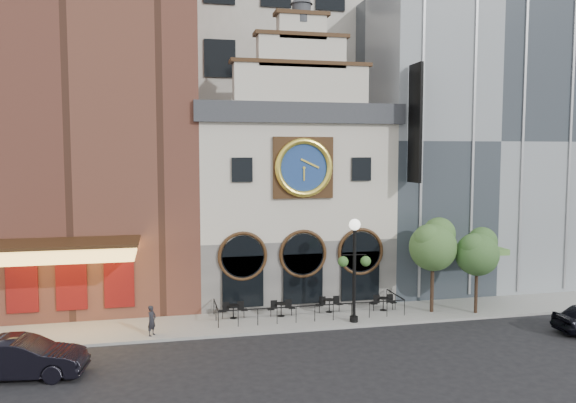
% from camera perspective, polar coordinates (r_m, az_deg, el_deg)
% --- Properties ---
extents(ground, '(120.00, 120.00, 0.00)m').
position_cam_1_polar(ground, '(30.55, 3.35, -12.98)').
color(ground, black).
rests_on(ground, ground).
extents(sidewalk, '(44.00, 5.00, 0.15)m').
position_cam_1_polar(sidewalk, '(32.83, 2.13, -11.56)').
color(sidewalk, gray).
rests_on(sidewalk, ground).
extents(clock_building, '(12.60, 8.78, 18.65)m').
position_cam_1_polar(clock_building, '(36.77, 0.05, 0.70)').
color(clock_building, '#605E5B').
rests_on(clock_building, ground).
extents(theater_building, '(14.00, 15.60, 25.00)m').
position_cam_1_polar(theater_building, '(38.38, -20.27, 9.41)').
color(theater_building, brown).
rests_on(theater_building, ground).
extents(retail_building, '(14.00, 14.40, 20.00)m').
position_cam_1_polar(retail_building, '(43.38, 16.48, 5.70)').
color(retail_building, gray).
rests_on(retail_building, ground).
extents(office_tower, '(20.00, 16.00, 40.00)m').
position_cam_1_polar(office_tower, '(49.78, -3.16, 17.19)').
color(office_tower, beige).
rests_on(office_tower, ground).
extents(cafe_railing, '(10.60, 2.60, 0.90)m').
position_cam_1_polar(cafe_railing, '(32.69, 2.13, -10.68)').
color(cafe_railing, black).
rests_on(cafe_railing, sidewalk).
extents(bistro_0, '(1.58, 0.68, 0.90)m').
position_cam_1_polar(bistro_0, '(32.16, -5.58, -10.93)').
color(bistro_0, black).
rests_on(bistro_0, sidewalk).
extents(bistro_1, '(1.58, 0.68, 0.90)m').
position_cam_1_polar(bistro_1, '(32.40, -0.70, -10.79)').
color(bistro_1, black).
rests_on(bistro_1, sidewalk).
extents(bistro_2, '(1.58, 0.68, 0.90)m').
position_cam_1_polar(bistro_2, '(33.29, 4.22, -10.38)').
color(bistro_2, black).
rests_on(bistro_2, sidewalk).
extents(bistro_3, '(1.58, 0.68, 0.90)m').
position_cam_1_polar(bistro_3, '(34.02, 9.65, -10.10)').
color(bistro_3, black).
rests_on(bistro_3, sidewalk).
extents(car_left, '(5.39, 2.45, 1.71)m').
position_cam_1_polar(car_left, '(26.73, -25.46, -14.15)').
color(car_left, black).
rests_on(car_left, ground).
extents(pedestrian, '(0.63, 0.67, 1.54)m').
position_cam_1_polar(pedestrian, '(29.88, -13.67, -11.67)').
color(pedestrian, black).
rests_on(pedestrian, sidewalk).
extents(lamppost, '(1.81, 0.74, 5.69)m').
position_cam_1_polar(lamppost, '(30.89, 6.77, -5.77)').
color(lamppost, black).
rests_on(lamppost, sidewalk).
extents(tree_left, '(2.86, 2.75, 5.50)m').
position_cam_1_polar(tree_left, '(33.68, 14.57, -4.13)').
color(tree_left, '#382619').
rests_on(tree_left, sidewalk).
extents(tree_right, '(2.58, 2.48, 4.97)m').
position_cam_1_polar(tree_right, '(34.24, 18.71, -4.75)').
color(tree_right, '#382619').
rests_on(tree_right, sidewalk).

